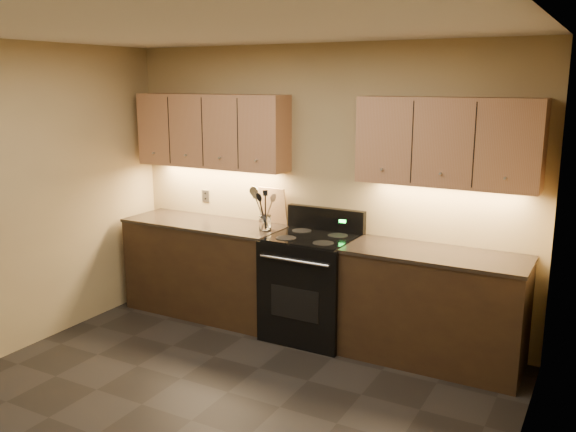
% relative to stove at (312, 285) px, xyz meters
% --- Properties ---
extents(floor, '(4.00, 4.00, 0.00)m').
position_rel_stove_xyz_m(floor, '(-0.08, -1.68, -0.48)').
color(floor, black).
rests_on(floor, ground).
extents(ceiling, '(4.00, 4.00, 0.00)m').
position_rel_stove_xyz_m(ceiling, '(-0.08, -1.68, 2.12)').
color(ceiling, silver).
rests_on(ceiling, wall_back).
extents(wall_back, '(4.00, 0.04, 2.60)m').
position_rel_stove_xyz_m(wall_back, '(-0.08, 0.32, 0.82)').
color(wall_back, tan).
rests_on(wall_back, ground).
extents(wall_right, '(0.04, 4.00, 2.60)m').
position_rel_stove_xyz_m(wall_right, '(1.92, -1.68, 0.82)').
color(wall_right, tan).
rests_on(wall_right, ground).
extents(counter_left, '(1.62, 0.62, 0.93)m').
position_rel_stove_xyz_m(counter_left, '(-1.18, 0.02, -0.01)').
color(counter_left, black).
rests_on(counter_left, ground).
extents(counter_right, '(1.46, 0.62, 0.93)m').
position_rel_stove_xyz_m(counter_right, '(1.10, 0.02, -0.01)').
color(counter_right, black).
rests_on(counter_right, ground).
extents(stove, '(0.76, 0.68, 1.14)m').
position_rel_stove_xyz_m(stove, '(0.00, 0.00, 0.00)').
color(stove, black).
rests_on(stove, ground).
extents(upper_cab_left, '(1.60, 0.30, 0.70)m').
position_rel_stove_xyz_m(upper_cab_left, '(-1.18, 0.17, 1.32)').
color(upper_cab_left, '#AB7B55').
rests_on(upper_cab_left, wall_back).
extents(upper_cab_right, '(1.44, 0.30, 0.70)m').
position_rel_stove_xyz_m(upper_cab_right, '(1.10, 0.17, 1.32)').
color(upper_cab_right, '#AB7B55').
rests_on(upper_cab_right, wall_back).
extents(outlet_plate, '(0.08, 0.01, 0.12)m').
position_rel_stove_xyz_m(outlet_plate, '(-1.38, 0.31, 0.64)').
color(outlet_plate, '#B2B5BA').
rests_on(outlet_plate, wall_back).
extents(utensil_crock, '(0.12, 0.12, 0.14)m').
position_rel_stove_xyz_m(utensil_crock, '(-0.50, 0.02, 0.51)').
color(utensil_crock, white).
rests_on(utensil_crock, counter_left).
extents(cutting_board, '(0.28, 0.09, 0.35)m').
position_rel_stove_xyz_m(cutting_board, '(-0.56, 0.28, 0.63)').
color(cutting_board, tan).
rests_on(cutting_board, counter_left).
extents(wooden_spoon, '(0.17, 0.09, 0.34)m').
position_rel_stove_xyz_m(wooden_spoon, '(-0.52, 0.02, 0.64)').
color(wooden_spoon, tan).
rests_on(wooden_spoon, utensil_crock).
extents(black_spoon, '(0.08, 0.18, 0.35)m').
position_rel_stove_xyz_m(black_spoon, '(-0.50, 0.04, 0.64)').
color(black_spoon, black).
rests_on(black_spoon, utensil_crock).
extents(black_turner, '(0.13, 0.15, 0.37)m').
position_rel_stove_xyz_m(black_turner, '(-0.48, 0.00, 0.65)').
color(black_turner, black).
rests_on(black_turner, utensil_crock).
extents(steel_spatula, '(0.22, 0.13, 0.38)m').
position_rel_stove_xyz_m(steel_spatula, '(-0.47, 0.03, 0.65)').
color(steel_spatula, silver).
rests_on(steel_spatula, utensil_crock).
extents(steel_skimmer, '(0.22, 0.11, 0.39)m').
position_rel_stove_xyz_m(steel_skimmer, '(-0.48, 0.01, 0.66)').
color(steel_skimmer, silver).
rests_on(steel_skimmer, utensil_crock).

